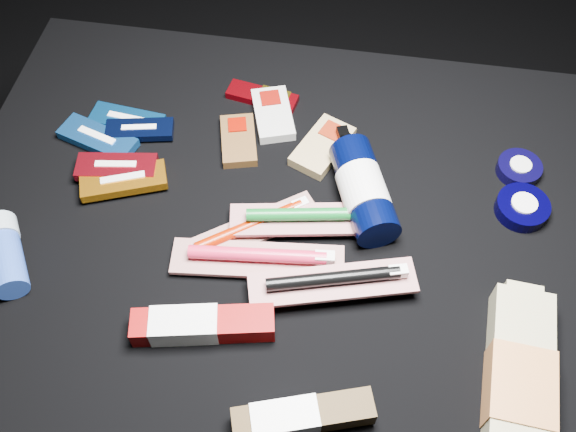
# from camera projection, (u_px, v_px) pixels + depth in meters

# --- Properties ---
(ground) EXTENTS (3.00, 3.00, 0.00)m
(ground) POSITION_uv_depth(u_px,v_px,m) (280.00, 337.00, 1.26)
(ground) COLOR black
(ground) RESTS_ON ground
(cloth_table) EXTENTS (0.98, 0.78, 0.40)m
(cloth_table) POSITION_uv_depth(u_px,v_px,m) (278.00, 291.00, 1.10)
(cloth_table) COLOR black
(cloth_table) RESTS_ON ground
(luna_bar_0) EXTENTS (0.12, 0.06, 0.02)m
(luna_bar_0) POSITION_uv_depth(u_px,v_px,m) (127.00, 120.00, 1.04)
(luna_bar_0) COLOR #0C5092
(luna_bar_0) RESTS_ON cloth_table
(luna_bar_1) EXTENTS (0.13, 0.08, 0.02)m
(luna_bar_1) POSITION_uv_depth(u_px,v_px,m) (98.00, 139.00, 1.01)
(luna_bar_1) COLOR #1857A6
(luna_bar_1) RESTS_ON cloth_table
(luna_bar_2) EXTENTS (0.11, 0.06, 0.01)m
(luna_bar_2) POSITION_uv_depth(u_px,v_px,m) (140.00, 130.00, 1.02)
(luna_bar_2) COLOR black
(luna_bar_2) RESTS_ON cloth_table
(luna_bar_3) EXTENTS (0.14, 0.09, 0.02)m
(luna_bar_3) POSITION_uv_depth(u_px,v_px,m) (124.00, 181.00, 0.96)
(luna_bar_3) COLOR #BB6F0F
(luna_bar_3) RESTS_ON cloth_table
(luna_bar_4) EXTENTS (0.13, 0.06, 0.02)m
(luna_bar_4) POSITION_uv_depth(u_px,v_px,m) (117.00, 167.00, 0.97)
(luna_bar_4) COLOR maroon
(luna_bar_4) RESTS_ON cloth_table
(clif_bar_0) EXTENTS (0.08, 0.11, 0.02)m
(clif_bar_0) POSITION_uv_depth(u_px,v_px,m) (238.00, 138.00, 1.01)
(clif_bar_0) COLOR #573819
(clif_bar_0) RESTS_ON cloth_table
(clif_bar_1) EXTENTS (0.09, 0.12, 0.02)m
(clif_bar_1) POSITION_uv_depth(u_px,v_px,m) (273.00, 112.00, 1.04)
(clif_bar_1) COLOR beige
(clif_bar_1) RESTS_ON cloth_table
(clif_bar_2) EXTENTS (0.10, 0.12, 0.02)m
(clif_bar_2) POSITION_uv_depth(u_px,v_px,m) (324.00, 145.00, 1.01)
(clif_bar_2) COLOR tan
(clif_bar_2) RESTS_ON cloth_table
(power_bar) EXTENTS (0.12, 0.06, 0.01)m
(power_bar) POSITION_uv_depth(u_px,v_px,m) (266.00, 98.00, 1.06)
(power_bar) COLOR maroon
(power_bar) RESTS_ON cloth_table
(lotion_bottle) EXTENTS (0.12, 0.21, 0.07)m
(lotion_bottle) POSITION_uv_depth(u_px,v_px,m) (363.00, 190.00, 0.93)
(lotion_bottle) COLOR black
(lotion_bottle) RESTS_ON cloth_table
(cream_tin_upper) EXTENTS (0.07, 0.07, 0.02)m
(cream_tin_upper) POSITION_uv_depth(u_px,v_px,m) (519.00, 168.00, 0.98)
(cream_tin_upper) COLOR black
(cream_tin_upper) RESTS_ON cloth_table
(cream_tin_lower) EXTENTS (0.08, 0.08, 0.02)m
(cream_tin_lower) POSITION_uv_depth(u_px,v_px,m) (522.00, 207.00, 0.94)
(cream_tin_lower) COLOR black
(cream_tin_lower) RESTS_ON cloth_table
(bodywash_bottle) EXTENTS (0.09, 0.23, 0.05)m
(bodywash_bottle) POSITION_uv_depth(u_px,v_px,m) (520.00, 375.00, 0.78)
(bodywash_bottle) COLOR tan
(bodywash_bottle) RESTS_ON cloth_table
(deodorant_stick) EXTENTS (0.10, 0.13, 0.05)m
(deodorant_stick) POSITION_uv_depth(u_px,v_px,m) (5.00, 253.00, 0.88)
(deodorant_stick) COLOR #26469E
(deodorant_stick) RESTS_ON cloth_table
(toothbrush_pack_0) EXTENTS (0.20, 0.16, 0.02)m
(toothbrush_pack_0) POSITION_uv_depth(u_px,v_px,m) (252.00, 228.00, 0.92)
(toothbrush_pack_0) COLOR #AAA29E
(toothbrush_pack_0) RESTS_ON cloth_table
(toothbrush_pack_1) EXTENTS (0.24, 0.08, 0.03)m
(toothbrush_pack_1) POSITION_uv_depth(u_px,v_px,m) (260.00, 258.00, 0.88)
(toothbrush_pack_1) COLOR #BAB4AE
(toothbrush_pack_1) RESTS_ON cloth_table
(toothbrush_pack_2) EXTENTS (0.24, 0.09, 0.03)m
(toothbrush_pack_2) POSITION_uv_depth(u_px,v_px,m) (313.00, 217.00, 0.91)
(toothbrush_pack_2) COLOR beige
(toothbrush_pack_2) RESTS_ON cloth_table
(toothbrush_pack_3) EXTENTS (0.23, 0.11, 0.03)m
(toothbrush_pack_3) POSITION_uv_depth(u_px,v_px,m) (335.00, 281.00, 0.85)
(toothbrush_pack_3) COLOR beige
(toothbrush_pack_3) RESTS_ON cloth_table
(toothpaste_carton_red) EXTENTS (0.19, 0.08, 0.04)m
(toothpaste_carton_red) POSITION_uv_depth(u_px,v_px,m) (197.00, 325.00, 0.83)
(toothpaste_carton_red) COLOR #840606
(toothpaste_carton_red) RESTS_ON cloth_table
(toothpaste_carton_green) EXTENTS (0.17, 0.09, 0.03)m
(toothpaste_carton_green) POSITION_uv_depth(u_px,v_px,m) (297.00, 417.00, 0.76)
(toothpaste_carton_green) COLOR #33220A
(toothpaste_carton_green) RESTS_ON cloth_table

